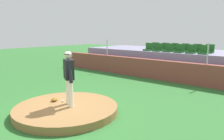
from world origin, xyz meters
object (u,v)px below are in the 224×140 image
object	(u,v)px
stadium_chair_5	(204,51)
stadium_chair_1	(158,49)
baseball	(63,101)
stadium_chair_9	(185,49)
stadium_chair_0	(148,48)
stadium_chair_11	(209,50)
stadium_chair_10	(197,50)
stadium_chair_8	(174,49)
fielding_glove	(54,100)
stadium_chair_6	(155,48)
stadium_chair_4	(191,51)
pitcher	(69,74)
stadium_chair_7	(165,48)
stadium_chair_2	(168,49)
stadium_chair_3	(179,50)

from	to	relation	value
stadium_chair_5	stadium_chair_1	bearing A→B (deg)	0.13
baseball	stadium_chair_9	xyz separation A→B (m)	(0.74, 8.71, 1.35)
stadium_chair_0	stadium_chair_5	world-z (taller)	same
stadium_chair_9	stadium_chair_11	world-z (taller)	same
stadium_chair_9	stadium_chair_10	world-z (taller)	same
stadium_chair_8	stadium_chair_10	size ratio (longest dim) A/B	1.00
fielding_glove	stadium_chair_9	world-z (taller)	stadium_chair_9
baseball	stadium_chair_6	distance (m)	8.93
stadium_chair_4	pitcher	bearing A→B (deg)	82.72
stadium_chair_8	stadium_chair_10	xyz separation A→B (m)	(1.43, 0.02, 0.00)
stadium_chair_1	stadium_chair_0	bearing A→B (deg)	-1.91
stadium_chair_9	stadium_chair_7	bearing A→B (deg)	-1.86
stadium_chair_5	stadium_chair_7	bearing A→B (deg)	-18.20
stadium_chair_1	stadium_chair_10	size ratio (longest dim) A/B	1.00
pitcher	baseball	distance (m)	1.13
stadium_chair_6	stadium_chair_10	distance (m)	2.82
pitcher	baseball	bearing A→B (deg)	-159.51
pitcher	stadium_chair_6	size ratio (longest dim) A/B	3.70
baseball	stadium_chair_2	xyz separation A→B (m)	(0.08, 7.84, 1.35)
stadium_chair_0	stadium_chair_4	size ratio (longest dim) A/B	1.00
stadium_chair_5	pitcher	bearing A→B (deg)	77.76
stadium_chair_5	stadium_chair_7	world-z (taller)	same
fielding_glove	stadium_chair_0	bearing A→B (deg)	-23.70
stadium_chair_4	stadium_chair_11	xyz separation A→B (m)	(0.72, 0.88, 0.00)
stadium_chair_8	stadium_chair_2	bearing A→B (deg)	92.80
stadium_chair_10	baseball	bearing A→B (deg)	80.45
stadium_chair_2	stadium_chair_6	world-z (taller)	same
stadium_chair_4	stadium_chair_5	size ratio (longest dim) A/B	1.00
stadium_chair_1	stadium_chair_4	size ratio (longest dim) A/B	1.00
fielding_glove	stadium_chair_3	size ratio (longest dim) A/B	0.60
baseball	stadium_chair_5	size ratio (longest dim) A/B	0.15
pitcher	stadium_chair_2	size ratio (longest dim) A/B	3.70
fielding_glove	stadium_chair_3	xyz separation A→B (m)	(1.07, 7.98, 1.33)
baseball	stadium_chair_4	world-z (taller)	stadium_chair_4
stadium_chair_3	stadium_chair_7	bearing A→B (deg)	-33.68
pitcher	stadium_chair_11	distance (m)	8.96
stadium_chair_4	baseball	bearing A→B (deg)	79.41
stadium_chair_3	stadium_chair_7	size ratio (longest dim) A/B	1.00
stadium_chair_1	stadium_chair_5	size ratio (longest dim) A/B	1.00
stadium_chair_1	stadium_chair_2	size ratio (longest dim) A/B	1.00
fielding_glove	stadium_chair_3	world-z (taller)	stadium_chair_3
baseball	stadium_chair_5	bearing A→B (deg)	74.53
stadium_chair_7	fielding_glove	bearing A→B (deg)	91.95
baseball	stadium_chair_8	world-z (taller)	stadium_chair_8
stadium_chair_6	stadium_chair_11	world-z (taller)	same
pitcher	baseball	xyz separation A→B (m)	(-0.46, 0.06, -1.03)
pitcher	stadium_chair_9	bearing A→B (deg)	115.99
stadium_chair_4	stadium_chair_11	world-z (taller)	same
fielding_glove	stadium_chair_9	xyz separation A→B (m)	(1.04, 8.85, 1.33)
stadium_chair_4	stadium_chair_1	bearing A→B (deg)	0.25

